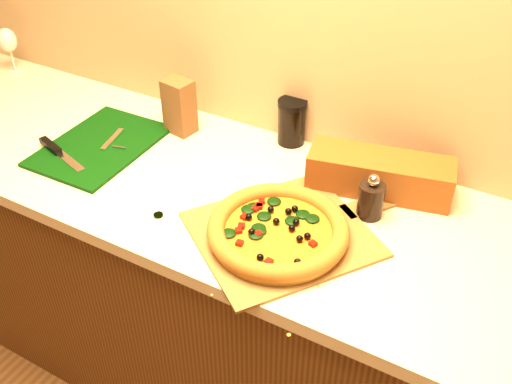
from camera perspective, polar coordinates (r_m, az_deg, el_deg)
name	(u,v)px	position (r m, az deg, el deg)	size (l,w,h in m)	color
cabinet	(253,310)	(1.90, -0.28, -11.68)	(2.80, 0.65, 0.86)	#49250F
countertop	(253,201)	(1.58, -0.33, -0.93)	(2.84, 0.68, 0.04)	beige
pizza_peel	(287,232)	(1.45, 3.16, -4.02)	(0.55, 0.59, 0.01)	brown
pizza	(278,230)	(1.41, 2.22, -3.86)	(0.35, 0.35, 0.05)	#B0832C
cutting_board	(98,146)	(1.83, -15.48, 4.50)	(0.31, 0.40, 0.03)	#053207
bottle_cap	(158,215)	(1.52, -9.75, -2.28)	(0.03, 0.03, 0.01)	black
pepper_grinder	(371,199)	(1.50, 11.42, -0.70)	(0.07, 0.07, 0.13)	black
rolling_pin	(411,170)	(1.68, 15.23, 2.17)	(0.34, 0.24, 0.05)	#613110
bread_bag	(379,174)	(1.60, 12.23, 1.78)	(0.39, 0.13, 0.11)	brown
wine_glass	(8,41)	(2.38, -23.59, 13.64)	(0.07, 0.07, 0.17)	silver
paper_bag	(179,107)	(1.83, -7.67, 8.47)	(0.09, 0.07, 0.18)	brown
dark_jar	(292,122)	(1.76, 3.59, 7.03)	(0.09, 0.09, 0.14)	black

